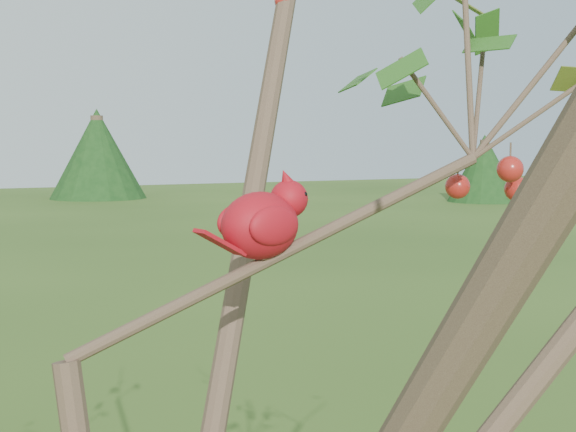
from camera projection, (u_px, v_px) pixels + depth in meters
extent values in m
sphere|color=#A51D16|center=(458.00, 186.00, 1.28)|extent=(0.04, 0.04, 0.04)
sphere|color=#A51D16|center=(510.00, 169.00, 1.20)|extent=(0.04, 0.04, 0.04)
sphere|color=#A51D16|center=(284.00, 1.00, 1.65)|extent=(0.04, 0.04, 0.04)
sphere|color=#A51D16|center=(517.00, 189.00, 1.26)|extent=(0.04, 0.04, 0.04)
ellipsoid|color=red|center=(260.00, 226.00, 1.09)|extent=(0.13, 0.11, 0.09)
sphere|color=red|center=(289.00, 199.00, 1.12)|extent=(0.06, 0.06, 0.05)
cone|color=red|center=(286.00, 180.00, 1.11)|extent=(0.04, 0.04, 0.04)
cone|color=#D85914|center=(303.00, 200.00, 1.14)|extent=(0.03, 0.02, 0.02)
ellipsoid|color=black|center=(298.00, 201.00, 1.13)|extent=(0.02, 0.03, 0.03)
cube|color=red|center=(220.00, 242.00, 1.05)|extent=(0.07, 0.04, 0.04)
ellipsoid|color=red|center=(242.00, 222.00, 1.11)|extent=(0.09, 0.04, 0.05)
ellipsoid|color=red|center=(274.00, 226.00, 1.06)|extent=(0.09, 0.04, 0.05)
cylinder|color=#412D23|center=(98.00, 157.00, 31.91)|extent=(0.49, 0.49, 3.29)
cone|color=#133412|center=(97.00, 154.00, 31.89)|extent=(3.84, 3.84, 3.56)
cylinder|color=#412D23|center=(484.00, 171.00, 30.09)|extent=(0.35, 0.35, 2.33)
cone|color=#133412|center=(484.00, 168.00, 30.08)|extent=(2.72, 2.72, 2.52)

